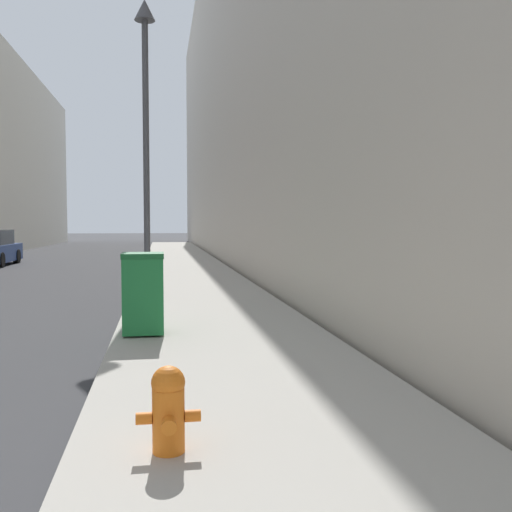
{
  "coord_description": "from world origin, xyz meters",
  "views": [
    {
      "loc": [
        4.73,
        -2.9,
        1.88
      ],
      "look_at": [
        8.36,
        18.8,
        0.59
      ],
      "focal_mm": 40.0,
      "sensor_mm": 36.0,
      "label": 1
    }
  ],
  "objects": [
    {
      "name": "sidewalk_right",
      "position": [
        5.67,
        18.0,
        0.08
      ],
      "size": [
        3.34,
        60.0,
        0.16
      ],
      "color": "#ADA89E",
      "rests_on": "ground"
    },
    {
      "name": "fire_hydrant",
      "position": [
        4.78,
        1.34,
        0.5
      ],
      "size": [
        0.48,
        0.37,
        0.66
      ],
      "color": "orange",
      "rests_on": "sidewalk_right"
    },
    {
      "name": "building_right_stone",
      "position": [
        13.43,
        26.0,
        9.24
      ],
      "size": [
        12.0,
        60.0,
        18.47
      ],
      "color": "beige",
      "rests_on": "ground"
    },
    {
      "name": "lamppost",
      "position": [
        4.41,
        10.9,
        4.6
      ],
      "size": [
        0.48,
        0.48,
        6.91
      ],
      "color": "#4C4C51",
      "rests_on": "sidewalk_right"
    },
    {
      "name": "trash_bin",
      "position": [
        4.46,
        5.99,
        0.8
      ],
      "size": [
        0.63,
        0.66,
        1.26
      ],
      "color": "#1E7538",
      "rests_on": "sidewalk_right"
    }
  ]
}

